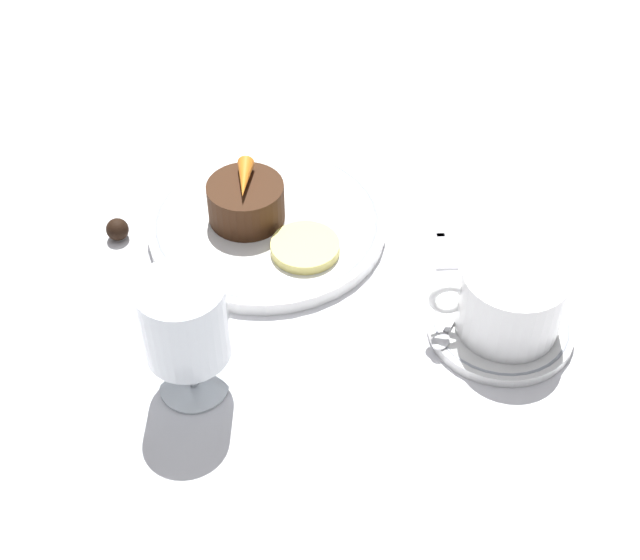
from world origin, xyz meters
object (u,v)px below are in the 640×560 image
(fork, at_px, (439,227))
(dessert_cake, at_px, (246,202))
(coffee_cup, at_px, (510,299))
(wine_glass, at_px, (185,326))
(dinner_plate, at_px, (265,223))

(fork, relative_size, dessert_cake, 2.24)
(coffee_cup, relative_size, dessert_cake, 1.55)
(wine_glass, relative_size, dessert_cake, 1.59)
(wine_glass, height_order, dessert_cake, wine_glass)
(dinner_plate, xyz_separation_m, wine_glass, (0.06, 0.20, 0.07))
(dinner_plate, bearing_deg, dessert_cake, -8.43)
(dinner_plate, height_order, wine_glass, wine_glass)
(fork, distance_m, dessert_cake, 0.20)
(dinner_plate, distance_m, dessert_cake, 0.03)
(dinner_plate, height_order, dessert_cake, dessert_cake)
(coffee_cup, relative_size, fork, 0.69)
(dinner_plate, relative_size, fork, 1.40)
(fork, xyz_separation_m, dessert_cake, (0.19, -0.01, 0.03))
(dinner_plate, relative_size, dessert_cake, 3.14)
(coffee_cup, height_order, fork, coffee_cup)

